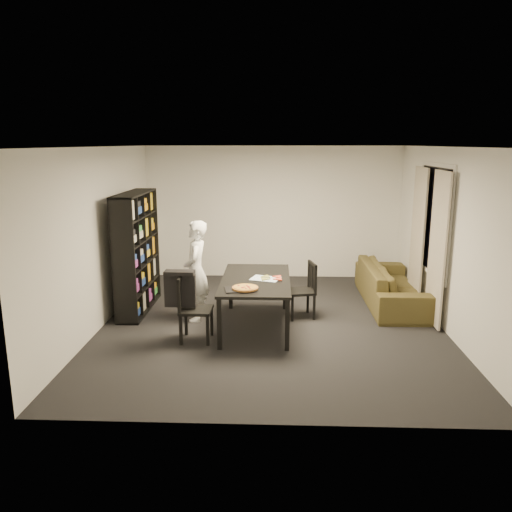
{
  "coord_description": "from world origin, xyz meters",
  "views": [
    {
      "loc": [
        0.04,
        -7.08,
        2.66
      ],
      "look_at": [
        -0.23,
        -0.03,
        1.05
      ],
      "focal_mm": 35.0,
      "sensor_mm": 36.0,
      "label": 1
    }
  ],
  "objects_px": {
    "bookshelf": "(137,252)",
    "chair_right": "(306,286)",
    "chair_left": "(190,304)",
    "pepperoni_pizza": "(245,288)",
    "dining_table": "(256,283)",
    "person": "(196,271)",
    "baking_tray": "(240,289)",
    "sofa": "(392,285)"
  },
  "relations": [
    {
      "from": "person",
      "to": "pepperoni_pizza",
      "type": "distance_m",
      "value": 1.18
    },
    {
      "from": "person",
      "to": "sofa",
      "type": "xyz_separation_m",
      "value": [
        3.16,
        0.87,
        -0.43
      ]
    },
    {
      "from": "bookshelf",
      "to": "baking_tray",
      "type": "height_order",
      "value": "bookshelf"
    },
    {
      "from": "pepperoni_pizza",
      "to": "chair_left",
      "type": "bearing_deg",
      "value": 178.33
    },
    {
      "from": "bookshelf",
      "to": "pepperoni_pizza",
      "type": "distance_m",
      "value": 2.23
    },
    {
      "from": "chair_right",
      "to": "baking_tray",
      "type": "distance_m",
      "value": 1.42
    },
    {
      "from": "dining_table",
      "to": "chair_right",
      "type": "bearing_deg",
      "value": 32.55
    },
    {
      "from": "chair_left",
      "to": "pepperoni_pizza",
      "type": "relative_size",
      "value": 2.61
    },
    {
      "from": "chair_right",
      "to": "baking_tray",
      "type": "xyz_separation_m",
      "value": [
        -0.95,
        -1.03,
        0.25
      ]
    },
    {
      "from": "chair_left",
      "to": "chair_right",
      "type": "distance_m",
      "value": 1.92
    },
    {
      "from": "bookshelf",
      "to": "person",
      "type": "distance_m",
      "value": 1.11
    },
    {
      "from": "baking_tray",
      "to": "sofa",
      "type": "relative_size",
      "value": 0.18
    },
    {
      "from": "person",
      "to": "pepperoni_pizza",
      "type": "height_order",
      "value": "person"
    },
    {
      "from": "dining_table",
      "to": "baking_tray",
      "type": "xyz_separation_m",
      "value": [
        -0.19,
        -0.55,
        0.07
      ]
    },
    {
      "from": "bookshelf",
      "to": "dining_table",
      "type": "bearing_deg",
      "value": -20.86
    },
    {
      "from": "bookshelf",
      "to": "chair_right",
      "type": "relative_size",
      "value": 2.19
    },
    {
      "from": "chair_right",
      "to": "bookshelf",
      "type": "bearing_deg",
      "value": -108.1
    },
    {
      "from": "bookshelf",
      "to": "dining_table",
      "type": "height_order",
      "value": "bookshelf"
    },
    {
      "from": "chair_left",
      "to": "person",
      "type": "distance_m",
      "value": 0.88
    },
    {
      "from": "person",
      "to": "pepperoni_pizza",
      "type": "xyz_separation_m",
      "value": [
        0.8,
        -0.87,
        -0.0
      ]
    },
    {
      "from": "chair_left",
      "to": "pepperoni_pizza",
      "type": "xyz_separation_m",
      "value": [
        0.76,
        -0.02,
        0.24
      ]
    },
    {
      "from": "chair_left",
      "to": "dining_table",
      "type": "bearing_deg",
      "value": -57.5
    },
    {
      "from": "chair_right",
      "to": "pepperoni_pizza",
      "type": "bearing_deg",
      "value": -52.86
    },
    {
      "from": "chair_right",
      "to": "sofa",
      "type": "xyz_separation_m",
      "value": [
        1.49,
        0.7,
        -0.16
      ]
    },
    {
      "from": "dining_table",
      "to": "chair_left",
      "type": "relative_size",
      "value": 1.94
    },
    {
      "from": "pepperoni_pizza",
      "to": "person",
      "type": "bearing_deg",
      "value": 132.61
    },
    {
      "from": "dining_table",
      "to": "person",
      "type": "distance_m",
      "value": 0.97
    },
    {
      "from": "baking_tray",
      "to": "bookshelf",
      "type": "bearing_deg",
      "value": 143.48
    },
    {
      "from": "person",
      "to": "sofa",
      "type": "distance_m",
      "value": 3.31
    },
    {
      "from": "chair_left",
      "to": "sofa",
      "type": "relative_size",
      "value": 0.41
    },
    {
      "from": "chair_right",
      "to": "person",
      "type": "distance_m",
      "value": 1.7
    },
    {
      "from": "bookshelf",
      "to": "sofa",
      "type": "distance_m",
      "value": 4.24
    },
    {
      "from": "bookshelf",
      "to": "sofa",
      "type": "height_order",
      "value": "bookshelf"
    },
    {
      "from": "chair_left",
      "to": "person",
      "type": "bearing_deg",
      "value": 3.84
    },
    {
      "from": "baking_tray",
      "to": "pepperoni_pizza",
      "type": "height_order",
      "value": "pepperoni_pizza"
    },
    {
      "from": "person",
      "to": "chair_right",
      "type": "bearing_deg",
      "value": 92.42
    },
    {
      "from": "baking_tray",
      "to": "chair_right",
      "type": "bearing_deg",
      "value": 47.5
    },
    {
      "from": "pepperoni_pizza",
      "to": "sofa",
      "type": "height_order",
      "value": "pepperoni_pizza"
    },
    {
      "from": "chair_left",
      "to": "pepperoni_pizza",
      "type": "bearing_deg",
      "value": -90.52
    },
    {
      "from": "chair_right",
      "to": "sofa",
      "type": "height_order",
      "value": "chair_right"
    },
    {
      "from": "chair_left",
      "to": "chair_right",
      "type": "relative_size",
      "value": 1.05
    },
    {
      "from": "dining_table",
      "to": "pepperoni_pizza",
      "type": "distance_m",
      "value": 0.58
    }
  ]
}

